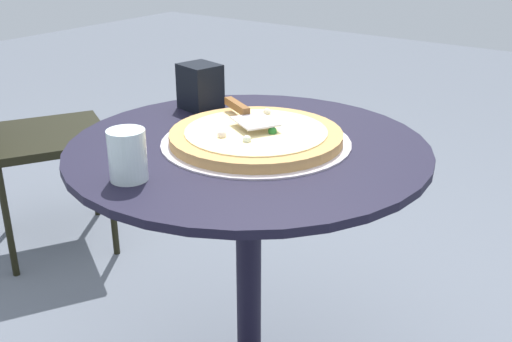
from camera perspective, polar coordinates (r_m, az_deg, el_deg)
patio_table at (r=1.43m, az=-0.71°, el=-4.13°), size 0.81×0.81×0.72m
pizza_on_tray at (r=1.36m, az=-0.00°, el=3.21°), size 0.42×0.42×0.04m
pizza_server at (r=1.41m, az=-0.96°, el=5.43°), size 0.14×0.21×0.02m
drinking_cup at (r=1.18m, az=-11.91°, el=1.46°), size 0.07×0.07×0.10m
napkin_dispenser at (r=1.60m, az=-5.23°, el=7.84°), size 0.10×0.11×0.12m
patio_chair_far at (r=2.35m, az=-20.90°, el=3.90°), size 0.57×0.57×0.82m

